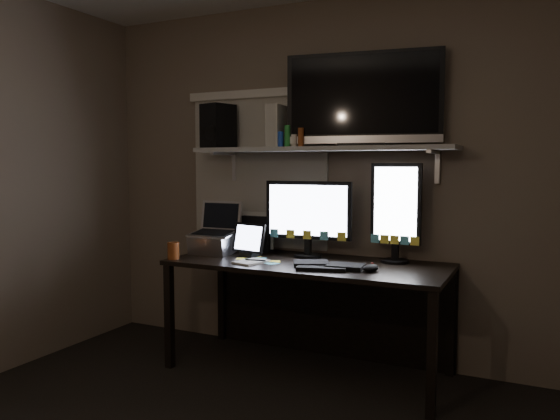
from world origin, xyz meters
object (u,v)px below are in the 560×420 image
Objects in this scene: monitor_landscape at (308,218)px; tv at (363,99)px; laptop at (213,228)px; cup at (173,251)px; tablet at (249,240)px; speaker at (218,126)px; keyboard at (328,265)px; game_console at (278,127)px; desk at (315,285)px; monitor_portrait at (396,212)px; mouse at (371,268)px.

monitor_landscape is 0.87m from tv.
laptop is 0.35m from cup.
speaker reaches higher than tablet.
keyboard is 1.07m from game_console.
tablet is 2.34× the size of cup.
monitor_portrait is at bearing 11.32° from desk.
game_console is at bearing 16.28° from speaker.
laptop is at bearing -56.17° from speaker.
mouse is 1.11m from tv.
tablet is 1.21m from tv.
keyboard is 1.41× the size of speaker.
speaker reaches higher than game_console.
desk is 6.75× the size of tablet.
keyboard is 3.76× the size of mouse.
desk is 0.56m from mouse.
laptop reaches higher than keyboard.
tablet is 0.74× the size of laptop.
laptop is at bearing -157.34° from game_console.
monitor_landscape is at bearing 37.72° from tablet.
tv is (-0.23, 0.02, 0.73)m from monitor_portrait.
keyboard is (0.19, -0.24, 0.19)m from desk.
speaker is (-1.32, -0.02, 0.58)m from monitor_portrait.
keyboard is at bearing -167.40° from mouse.
monitor_portrait is 1.49m from cup.
speaker is at bearing 174.00° from tv.
mouse is (0.46, -0.25, 0.20)m from desk.
monitor_landscape reaches higher than keyboard.
monitor_landscape reaches higher than cup.
keyboard is (-0.33, -0.34, -0.31)m from monitor_portrait.
tv reaches higher than tablet.
keyboard is at bearing -9.65° from laptop.
cup is at bearing -131.60° from tablet.
game_console is (0.53, 0.52, 0.84)m from cup.
desk is at bearing -165.77° from monitor_portrait.
keyboard is 1.37m from speaker.
speaker is (0.05, 0.50, 0.85)m from cup.
monitor_portrait is 5.44× the size of mouse.
game_console reaches higher than monitor_landscape.
monitor_landscape reaches higher than mouse.
cup reaches higher than keyboard.
desk is 0.45m from monitor_landscape.
mouse is 0.12× the size of tv.
desk is at bearing -165.30° from tv.
keyboard is at bearing -52.28° from desk.
monitor_portrait is 1.45× the size of keyboard.
laptop is 1.13× the size of speaker.
cup is 0.39× the size of game_console.
tv is (1.14, 0.53, 1.00)m from cup.
monitor_portrait reaches higher than cup.
laptop is (-0.29, 0.00, 0.06)m from tablet.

